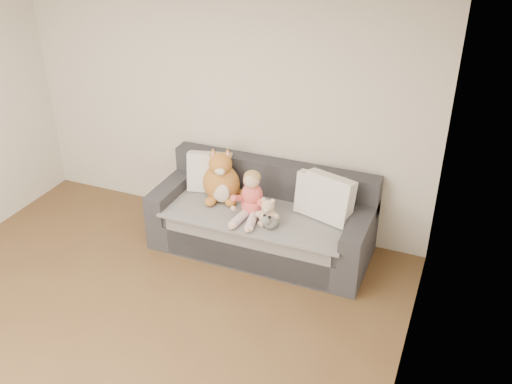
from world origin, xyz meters
TOP-DOWN VIEW (x-y plane):
  - room_shell at (0.00, 0.42)m, footprint 5.00×5.00m
  - sofa at (0.64, 2.06)m, footprint 2.20×0.94m
  - cushion_left at (-0.02, 2.20)m, footprint 0.49×0.31m
  - cushion_right_back at (1.19, 2.16)m, footprint 0.47×0.24m
  - cushion_right_front at (1.29, 2.11)m, footprint 0.54×0.36m
  - toddler at (0.58, 1.88)m, footprint 0.34×0.48m
  - plush_cat at (0.18, 2.06)m, footprint 0.47×0.47m
  - teddy_bear at (0.80, 1.78)m, footprint 0.23×0.17m
  - plush_cow at (0.84, 1.73)m, footprint 0.14×0.21m
  - sippy_cup at (0.72, 1.85)m, footprint 0.09×0.06m

SIDE VIEW (x-z plane):
  - sofa at x=0.64m, z-range -0.12..0.73m
  - sippy_cup at x=0.72m, z-range 0.48..0.58m
  - plush_cow at x=0.84m, z-range 0.46..0.63m
  - teddy_bear at x=0.80m, z-range 0.44..0.74m
  - toddler at x=0.58m, z-range 0.43..0.91m
  - cushion_right_back at x=1.19m, z-range 0.47..0.90m
  - cushion_left at x=-0.02m, z-range 0.47..0.90m
  - plush_cat at x=0.18m, z-range 0.39..0.99m
  - cushion_right_front at x=1.29m, z-range 0.46..0.93m
  - room_shell at x=0.00m, z-range -1.20..3.80m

